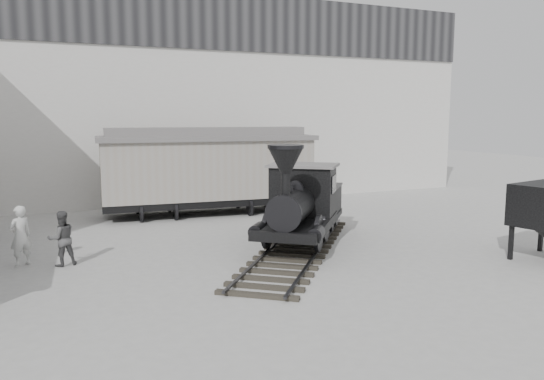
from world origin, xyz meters
name	(u,v)px	position (x,y,z in m)	size (l,w,h in m)	color
ground	(315,274)	(0.00, 0.00, 0.00)	(90.00, 90.00, 0.00)	#9E9E9B
north_wall	(185,98)	(0.00, 14.98, 5.55)	(34.00, 2.51, 11.00)	silver
locomotive	(301,209)	(1.16, 3.28, 1.34)	(8.04, 9.47, 3.62)	black
boxcar	(208,169)	(-0.06, 10.67, 2.14)	(10.18, 3.90, 4.08)	black
visitor_a	(20,236)	(-7.90, 4.38, 0.94)	(0.69, 0.45, 1.88)	silver
visitor_b	(62,238)	(-6.73, 3.90, 0.86)	(0.83, 0.65, 1.71)	#4D4D4E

